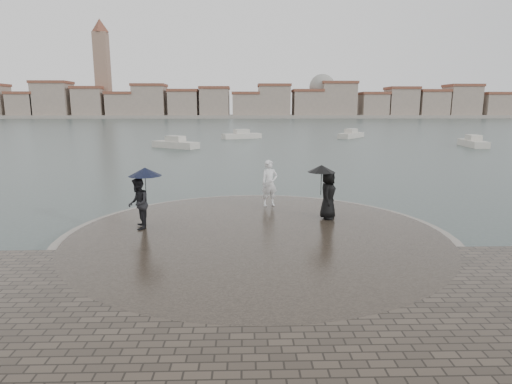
{
  "coord_description": "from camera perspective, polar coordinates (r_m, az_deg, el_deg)",
  "views": [
    {
      "loc": [
        -0.37,
        -9.7,
        4.34
      ],
      "look_at": [
        0.0,
        4.8,
        1.45
      ],
      "focal_mm": 30.0,
      "sensor_mm": 36.0,
      "label": 1
    }
  ],
  "objects": [
    {
      "name": "visitor_left",
      "position": [
        14.55,
        -15.21,
        -0.38
      ],
      "size": [
        1.2,
        1.12,
        2.04
      ],
      "color": "black",
      "rests_on": "quay_tip"
    },
    {
      "name": "visitor_right",
      "position": [
        15.53,
        9.39,
        0.47
      ],
      "size": [
        1.17,
        1.11,
        1.95
      ],
      "color": "black",
      "rests_on": "quay_tip"
    },
    {
      "name": "quay_tip",
      "position": [
        13.84,
        0.14,
        -6.22
      ],
      "size": [
        11.9,
        11.9,
        0.36
      ],
      "primitive_type": "cylinder",
      "color": "#2D261E",
      "rests_on": "ground"
    },
    {
      "name": "far_skyline",
      "position": [
        170.51,
        -3.54,
        11.69
      ],
      "size": [
        260.0,
        20.0,
        37.0
      ],
      "color": "gray",
      "rests_on": "ground"
    },
    {
      "name": "boats",
      "position": [
        54.29,
        7.22,
        7.01
      ],
      "size": [
        36.77,
        19.57,
        1.5
      ],
      "color": "beige",
      "rests_on": "ground"
    },
    {
      "name": "kerb_ring",
      "position": [
        13.85,
        0.14,
        -6.3
      ],
      "size": [
        12.5,
        12.5,
        0.32
      ],
      "primitive_type": "cylinder",
      "color": "gray",
      "rests_on": "ground"
    },
    {
      "name": "statue",
      "position": [
        17.38,
        1.82,
        1.19
      ],
      "size": [
        0.79,
        0.64,
        1.88
      ],
      "primitive_type": "imported",
      "rotation": [
        0.0,
        0.0,
        0.31
      ],
      "color": "white",
      "rests_on": "quay_tip"
    },
    {
      "name": "ground",
      "position": [
        10.63,
        0.68,
        -12.83
      ],
      "size": [
        400.0,
        400.0,
        0.0
      ],
      "primitive_type": "plane",
      "color": "#2B3835",
      "rests_on": "ground"
    }
  ]
}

